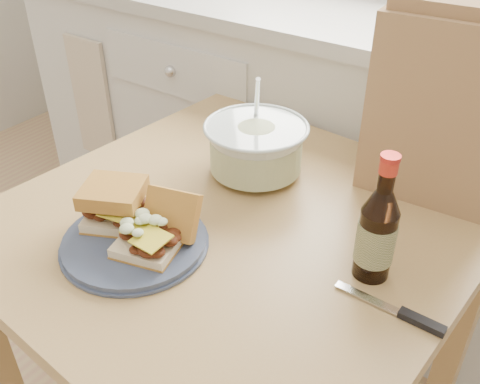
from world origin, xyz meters
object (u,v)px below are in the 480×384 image
Objects in this scene: coleslaw_bowl at (256,150)px; beer_bottle at (377,233)px; dining_table at (235,259)px; paper_bag at (449,106)px; plate at (135,242)px.

coleslaw_bowl is 0.38m from beer_bottle.
dining_table is 3.98× the size of beer_bottle.
coleslaw_bowl is 0.61× the size of paper_bag.
coleslaw_bowl is at bearing 83.82° from plate.
beer_bottle is at bearing -24.34° from coleslaw_bowl.
plate is 1.16× the size of coleslaw_bowl.
paper_bag reaches higher than dining_table.
paper_bag is at bearing 28.13° from coleslaw_bowl.
paper_bag reaches higher than beer_bottle.
beer_bottle is at bearing 6.39° from dining_table.
plate is at bearing -96.18° from coleslaw_bowl.
beer_bottle is at bearing -92.13° from paper_bag.
coleslaw_bowl is 0.97× the size of beer_bottle.
paper_bag is at bearing 54.37° from plate.
beer_bottle reaches higher than dining_table.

